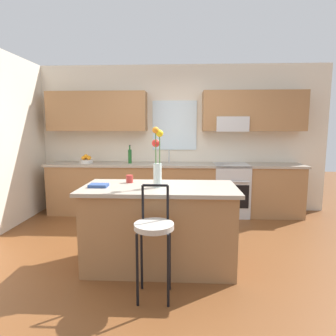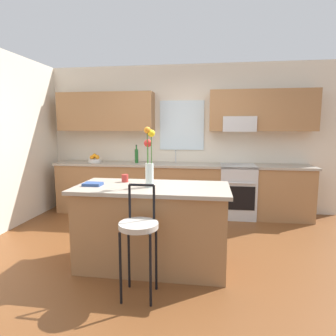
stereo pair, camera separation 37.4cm
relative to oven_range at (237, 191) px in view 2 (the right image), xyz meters
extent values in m
plane|color=brown|center=(-1.02, -1.68, -0.46)|extent=(14.00, 14.00, 0.00)
cube|color=beige|center=(-1.02, 0.38, 0.89)|extent=(5.60, 0.12, 2.70)
cube|color=#996B42|center=(-2.42, 0.15, 1.39)|extent=(1.79, 0.34, 0.70)
cube|color=#996B42|center=(0.39, 0.15, 1.39)|extent=(1.79, 0.34, 0.70)
cube|color=silver|center=(-1.02, 0.31, 1.14)|extent=(0.82, 0.03, 0.90)
cube|color=#B7BABC|center=(0.00, 0.12, 1.16)|extent=(0.56, 0.36, 0.26)
cube|color=#996B42|center=(-1.02, 0.02, -0.02)|extent=(4.50, 0.60, 0.88)
cube|color=#9E9384|center=(-1.02, 0.02, 0.44)|extent=(4.56, 0.64, 0.04)
cube|color=#B7BABC|center=(-1.11, 0.02, 0.39)|extent=(0.54, 0.38, 0.11)
cylinder|color=#B7BABC|center=(-1.11, 0.18, 0.57)|extent=(0.02, 0.02, 0.22)
cylinder|color=#B7BABC|center=(-1.11, 0.12, 0.68)|extent=(0.02, 0.12, 0.02)
cube|color=#B7BABC|center=(0.00, 0.00, 0.00)|extent=(0.60, 0.60, 0.92)
cube|color=black|center=(0.00, -0.29, -0.06)|extent=(0.52, 0.02, 0.40)
cylinder|color=#B7BABC|center=(0.00, -0.33, 0.20)|extent=(0.50, 0.02, 0.02)
cube|color=#996B42|center=(-1.12, -2.01, -0.02)|extent=(1.61, 0.74, 0.88)
cube|color=#9E9384|center=(-1.12, -2.01, 0.44)|extent=(1.69, 0.82, 0.04)
cylinder|color=black|center=(-1.25, -2.77, -0.13)|extent=(0.02, 0.02, 0.66)
cylinder|color=black|center=(-0.98, -2.77, -0.13)|extent=(0.02, 0.02, 0.66)
cylinder|color=black|center=(-1.25, -2.50, -0.13)|extent=(0.02, 0.02, 0.66)
cylinder|color=black|center=(-0.98, -2.50, -0.13)|extent=(0.02, 0.02, 0.66)
cylinder|color=#B2ADA3|center=(-1.12, -2.64, 0.23)|extent=(0.36, 0.36, 0.05)
cylinder|color=black|center=(-1.23, -2.50, 0.41)|extent=(0.02, 0.02, 0.32)
cylinder|color=black|center=(-1.00, -2.50, 0.41)|extent=(0.02, 0.02, 0.32)
cylinder|color=black|center=(-1.12, -2.50, 0.57)|extent=(0.23, 0.02, 0.02)
cylinder|color=silver|center=(-1.13, -2.06, 0.59)|extent=(0.09, 0.09, 0.26)
cylinder|color=#3D722D|center=(-1.11, -2.07, 0.79)|extent=(0.01, 0.01, 0.50)
sphere|color=yellow|center=(-1.11, -2.07, 1.04)|extent=(0.08, 0.08, 0.08)
cylinder|color=#3D722D|center=(-1.15, -2.05, 0.74)|extent=(0.01, 0.01, 0.40)
sphere|color=red|center=(-1.15, -2.05, 0.94)|extent=(0.08, 0.08, 0.08)
cylinder|color=#3D722D|center=(-1.15, -2.08, 0.81)|extent=(0.01, 0.01, 0.54)
sphere|color=orange|center=(-1.15, -2.08, 1.08)|extent=(0.07, 0.07, 0.07)
cylinder|color=#A52D28|center=(-1.48, -1.81, 0.51)|extent=(0.08, 0.08, 0.09)
cube|color=navy|center=(-1.78, -2.07, 0.48)|extent=(0.20, 0.15, 0.03)
cylinder|color=silver|center=(-2.62, 0.02, 0.49)|extent=(0.24, 0.24, 0.06)
sphere|color=orange|center=(-2.56, 0.02, 0.56)|extent=(0.08, 0.08, 0.08)
sphere|color=orange|center=(-2.60, 0.08, 0.56)|extent=(0.07, 0.07, 0.07)
sphere|color=orange|center=(-2.66, 0.06, 0.56)|extent=(0.07, 0.07, 0.07)
sphere|color=orange|center=(-2.66, -0.01, 0.56)|extent=(0.07, 0.07, 0.07)
sphere|color=orange|center=(-2.62, 0.02, 0.59)|extent=(0.07, 0.07, 0.07)
cylinder|color=#1E5923|center=(-1.81, 0.02, 0.58)|extent=(0.06, 0.06, 0.25)
cylinder|color=#1E5923|center=(-1.81, 0.02, 0.74)|extent=(0.03, 0.03, 0.07)
cylinder|color=black|center=(-1.81, 0.02, 0.78)|extent=(0.03, 0.03, 0.02)
camera|label=1|loc=(-0.87, -5.11, 1.10)|focal=30.85mm
camera|label=2|loc=(-0.50, -5.08, 1.10)|focal=30.85mm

